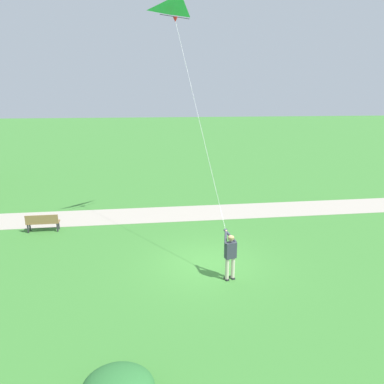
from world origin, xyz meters
The scene contains 5 objects.
ground_plane centered at (0.00, 0.00, 0.00)m, with size 120.00×120.00×0.00m, color #3D7F33.
walkway_path centered at (5.87, 2.00, 0.01)m, with size 2.40×32.00×0.02m, color #ADA393.
person_kite_flyer centered at (-1.22, -0.65, 1.05)m, with size 0.63×0.50×1.83m.
flying_kite centered at (3.45, 0.80, 9.72)m, with size 5.21×2.23×8.44m.
park_bench_near_walkway centered at (3.95, 7.42, 0.51)m, with size 0.51×1.52×0.88m.
Camera 1 is at (-13.49, 1.73, 7.01)m, focal length 35.69 mm.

